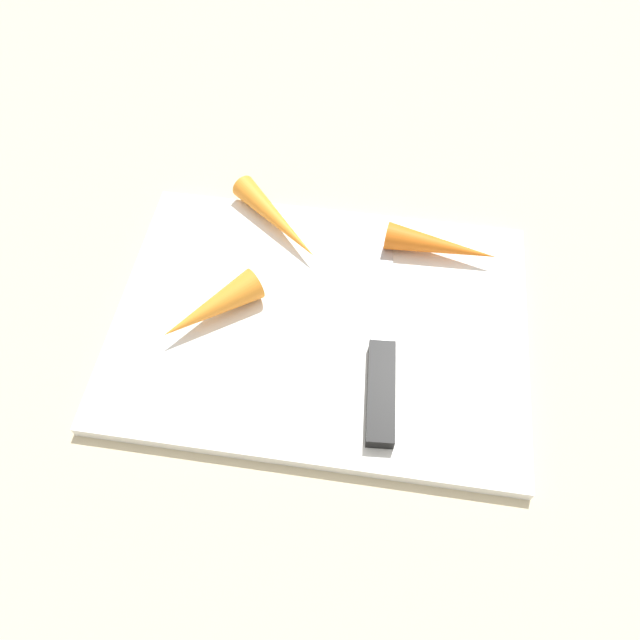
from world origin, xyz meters
TOP-DOWN VIEW (x-y plane):
  - ground_plane at (0.00, 0.00)m, footprint 1.40×1.40m
  - cutting_board at (0.00, 0.00)m, footprint 0.36×0.26m
  - knife at (0.06, -0.05)m, footprint 0.03×0.20m
  - carrot_shortest at (-0.09, -0.01)m, footprint 0.09×0.09m
  - carrot_medium at (0.10, 0.09)m, footprint 0.10×0.04m
  - carrot_longest at (-0.06, 0.10)m, footprint 0.10×0.10m

SIDE VIEW (x-z plane):
  - ground_plane at x=0.00m, z-range 0.00..0.00m
  - cutting_board at x=0.00m, z-range 0.00..0.01m
  - knife at x=0.06m, z-range 0.01..0.02m
  - carrot_longest at x=-0.06m, z-range 0.01..0.04m
  - carrot_medium at x=0.10m, z-range 0.01..0.04m
  - carrot_shortest at x=-0.09m, z-range 0.01..0.04m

